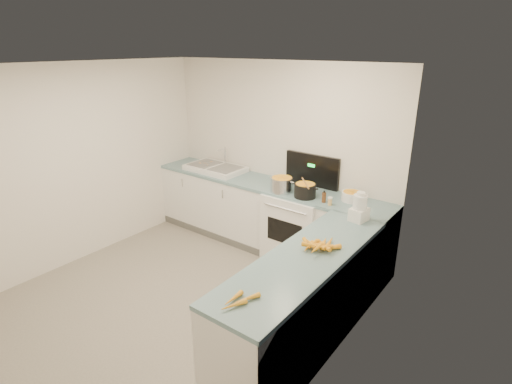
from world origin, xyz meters
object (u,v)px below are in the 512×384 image
Objects in this scene: black_pot at (305,191)px; extract_bottle at (324,198)px; sink at (215,168)px; steel_pot at (282,185)px; stove at (298,225)px; food_processor at (360,208)px; spice_jar at (330,202)px; mixing_bowl at (352,196)px.

black_pot reaches higher than extract_bottle.
sink is 1.87m from extract_bottle.
extract_bottle is at bearing -0.47° from steel_pot.
sink is 1.28m from steel_pot.
stove reaches higher than food_processor.
sink is at bearing 174.97° from extract_bottle.
black_pot is 0.85m from food_processor.
spice_jar is (0.69, -0.04, -0.04)m from steel_pot.
black_pot is 0.83× the size of food_processor.
black_pot is at bearing 176.01° from extract_bottle.
steel_pot is 0.60m from extract_bottle.
black_pot is at bearing 2.39° from steel_pot.
black_pot is (1.60, -0.15, 0.04)m from sink.
food_processor is at bearing -9.48° from sink.
steel_pot is 0.87m from mixing_bowl.
spice_jar is 0.26× the size of food_processor.
stove reaches higher than black_pot.
black_pot is 0.55m from mixing_bowl.
mixing_bowl is at bearing 121.74° from food_processor.
stove is at bearing 157.96° from food_processor.
food_processor reaches higher than spice_jar.
steel_pot is (1.27, -0.16, 0.05)m from sink.
black_pot is at bearing -41.05° from stove.
sink is 10.46× the size of spice_jar.
steel_pot is 1.18× the size of mixing_bowl.
steel_pot is at bearing -177.61° from black_pot.
spice_jar is (0.51, -0.18, 0.51)m from stove.
black_pot is at bearing -5.20° from sink.
extract_bottle is (0.42, -0.15, 0.53)m from stove.
spice_jar is at bearing 155.13° from food_processor.
mixing_bowl is at bearing 63.39° from spice_jar.
spice_jar is at bearing -3.15° from steel_pot.
black_pot is (0.33, 0.01, -0.01)m from steel_pot.
steel_pot reaches higher than extract_bottle.
spice_jar is at bearing -8.11° from black_pot.
sink is 2.10m from mixing_bowl.
black_pot is 1.10× the size of mixing_bowl.
mixing_bowl is at bearing 2.25° from sink.
sink is at bearing 174.26° from spice_jar.
sink reaches higher than black_pot.
food_processor is (0.54, -0.24, 0.08)m from extract_bottle.
mixing_bowl is at bearing 16.21° from steel_pot.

